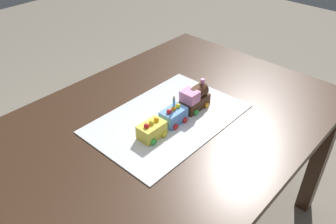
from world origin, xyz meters
The scene contains 6 objects.
dining_table centered at (0.00, 0.00, 0.63)m, with size 1.40×1.00×0.74m.
cake_board centered at (0.01, 0.00, 0.74)m, with size 0.60×0.40×0.00m, color silver.
cake_locomotive centered at (-0.12, 0.03, 0.79)m, with size 0.14×0.08×0.12m.
cake_car_caboose_sky_blue centered at (0.01, 0.03, 0.77)m, with size 0.10×0.08×0.07m.
cake_car_flatbed_lemon centered at (0.13, 0.03, 0.77)m, with size 0.10×0.08×0.07m.
birthday_candle centered at (0.01, 0.03, 0.84)m, with size 0.01×0.01×0.05m.
Camera 1 is at (0.80, 0.73, 1.54)m, focal length 36.47 mm.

